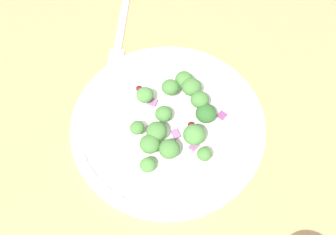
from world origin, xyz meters
TOP-DOWN VIEW (x-y plane):
  - ground_plane at (0.00, 0.00)cm, footprint 180.00×180.00cm
  - plate at (2.12, -2.99)cm, footprint 27.78×27.78cm
  - dressing_pool at (2.12, -2.99)cm, footprint 16.11×16.11cm
  - broccoli_floret_0 at (-1.84, -6.47)cm, footprint 2.91×2.91cm
  - broccoli_floret_1 at (-2.53, -2.61)cm, footprint 2.97×2.97cm
  - broccoli_floret_2 at (4.61, -6.81)cm, footprint 2.49×2.49cm
  - broccoli_floret_3 at (6.77, -3.71)cm, footprint 2.47×2.47cm
  - broccoli_floret_4 at (3.84, -9.14)cm, footprint 2.60×2.60cm
  - broccoli_floret_5 at (0.06, 4.21)cm, footprint 2.10×2.10cm
  - broccoli_floret_6 at (-1.06, 0.95)cm, footprint 2.78×2.78cm
  - broccoli_floret_7 at (-5.13, -1.27)cm, footprint 1.96×1.96cm
  - broccoli_floret_8 at (1.79, -0.04)cm, footprint 2.81×2.81cm
  - broccoli_floret_9 at (0.42, -7.55)cm, footprint 2.60×2.60cm
  - broccoli_floret_10 at (2.91, -3.02)cm, footprint 2.38×2.38cm
  - broccoli_floret_11 at (1.39, 1.96)cm, footprint 2.72×2.72cm
  - broccoli_floret_12 at (2.16, -8.58)cm, footprint 2.82×2.82cm
  - broccoli_floret_13 at (4.46, 0.89)cm, footprint 2.03×2.03cm
  - cranberry_0 at (8.77, -4.70)cm, footprint 0.92×0.92cm
  - cranberry_1 at (-0.94, -4.28)cm, footprint 0.94×0.94cm
  - cranberry_2 at (-1.18, -7.67)cm, footprint 1.00×1.00cm
  - onion_bit_0 at (3.50, -0.51)cm, footprint 1.27×1.26cm
  - onion_bit_1 at (0.17, -1.96)cm, footprint 1.62×1.43cm
  - onion_bit_2 at (-3.06, -2.03)cm, footprint 1.03×1.37cm
  - onion_bit_3 at (-3.46, -8.34)cm, footprint 1.16×1.10cm
  - onion_bit_4 at (5.83, -4.08)cm, footprint 1.63×1.46cm
  - onion_bit_5 at (3.31, -10.03)cm, footprint 1.70×1.64cm
  - fork at (19.62, -13.07)cm, footprint 11.65×16.58cm

SIDE VIEW (x-z plane):
  - ground_plane at x=0.00cm, z-range -2.00..0.00cm
  - fork at x=19.62cm, z-range 0.00..0.50cm
  - plate at x=2.12cm, z-range 0.01..1.71cm
  - dressing_pool at x=2.12cm, z-range 1.20..1.40cm
  - onion_bit_0 at x=3.50cm, z-range 1.29..1.73cm
  - onion_bit_2 at x=-3.06cm, z-range 1.30..1.79cm
  - onion_bit_5 at x=3.31cm, z-range 1.32..1.90cm
  - onion_bit_3 at x=-3.46cm, z-range 1.45..1.95cm
  - onion_bit_1 at x=0.17cm, z-range 1.60..2.01cm
  - onion_bit_4 at x=5.83cm, z-range 1.61..2.03cm
  - cranberry_0 at x=8.77cm, z-range 1.43..2.35cm
  - cranberry_1 at x=-0.94cm, z-range 1.57..2.51cm
  - cranberry_2 at x=-1.18cm, z-range 1.56..2.56cm
  - broccoli_floret_5 at x=0.06cm, z-range 1.44..3.56cm
  - broccoli_floret_13 at x=4.46cm, z-range 1.76..3.82cm
  - broccoli_floret_10 at x=2.91cm, z-range 1.59..4.00cm
  - broccoli_floret_0 at x=-1.84cm, z-range 1.58..4.53cm
  - broccoli_floret_7 at x=-5.13cm, z-range 2.11..4.10cm
  - broccoli_floret_3 at x=6.77cm, z-range 1.92..4.42cm
  - broccoli_floret_6 at x=-1.06cm, z-range 1.77..4.59cm
  - broccoli_floret_11 at x=1.39cm, z-range 1.93..4.68cm
  - broccoli_floret_4 at x=3.84cm, z-range 2.05..4.68cm
  - broccoli_floret_2 at x=4.61cm, z-range 2.15..4.67cm
  - broccoli_floret_8 at x=1.79cm, z-range 2.02..4.86cm
  - broccoli_floret_1 at x=-2.53cm, z-range 1.96..4.97cm
  - broccoli_floret_9 at x=0.42cm, z-range 2.22..4.86cm
  - broccoli_floret_12 at x=2.16cm, z-range 2.14..5.00cm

